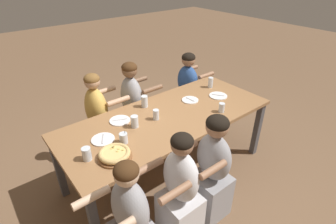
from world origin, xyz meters
TOP-DOWN VIEW (x-y plane):
  - ground_plane at (0.00, 0.00)m, footprint 18.00×18.00m
  - dining_table at (0.00, 0.00)m, footprint 2.36×0.99m
  - pizza_board_main at (-0.78, -0.25)m, footprint 0.30×0.30m
  - empty_plate_a at (0.43, 0.11)m, footprint 0.20×0.20m
  - empty_plate_b at (-0.46, 0.24)m, footprint 0.22×0.22m
  - empty_plate_c at (-0.75, 0.04)m, footprint 0.22×0.22m
  - empty_plate_d at (0.78, -0.02)m, footprint 0.22×0.22m
  - cocktail_glass_blue at (-0.61, -0.11)m, footprint 0.08×0.08m
  - drinking_glass_a at (-0.97, -0.13)m, footprint 0.08×0.08m
  - drinking_glass_b at (-0.08, 0.33)m, footprint 0.08×0.08m
  - drinking_glass_c at (-0.39, 0.05)m, footprint 0.08×0.08m
  - drinking_glass_d at (0.89, 0.22)m, footprint 0.06×0.06m
  - drinking_glass_e at (0.52, -0.30)m, footprint 0.07×0.07m
  - drinking_glass_f at (-0.14, 0.03)m, footprint 0.06×0.06m
  - diner_near_center at (-0.04, -0.71)m, footprint 0.51×0.40m
  - diner_near_midleft at (-0.44, -0.71)m, footprint 0.51×0.40m
  - diner_far_midleft at (-0.50, 0.71)m, footprint 0.51×0.40m
  - diner_far_center at (-0.02, 0.71)m, footprint 0.51×0.40m
  - diner_far_right at (0.95, 0.71)m, footprint 0.51×0.40m

SIDE VIEW (x-z plane):
  - ground_plane at x=0.00m, z-range 0.00..0.00m
  - diner_near_midleft at x=-0.44m, z-range -0.05..1.09m
  - diner_far_right at x=0.95m, z-range -0.05..1.08m
  - diner_near_center at x=-0.04m, z-range -0.04..1.11m
  - diner_far_midleft at x=-0.50m, z-range -0.06..1.13m
  - diner_far_center at x=-0.02m, z-range -0.05..1.16m
  - dining_table at x=0.00m, z-range 0.32..1.12m
  - empty_plate_d at x=0.78m, z-range 0.79..0.81m
  - empty_plate_c at x=-0.75m, z-range 0.79..0.81m
  - empty_plate_b at x=-0.46m, z-range 0.79..0.81m
  - empty_plate_a at x=0.43m, z-range 0.79..0.81m
  - pizza_board_main at x=-0.78m, z-range 0.80..0.86m
  - cocktail_glass_blue at x=-0.61m, z-range 0.78..0.91m
  - drinking_glass_e at x=0.52m, z-range 0.79..0.90m
  - drinking_glass_f at x=-0.14m, z-range 0.79..0.90m
  - drinking_glass_b at x=-0.08m, z-range 0.79..0.92m
  - drinking_glass_d at x=0.89m, z-range 0.79..0.92m
  - drinking_glass_a at x=-0.97m, z-range 0.80..0.91m
  - drinking_glass_c at x=-0.39m, z-range 0.80..0.92m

